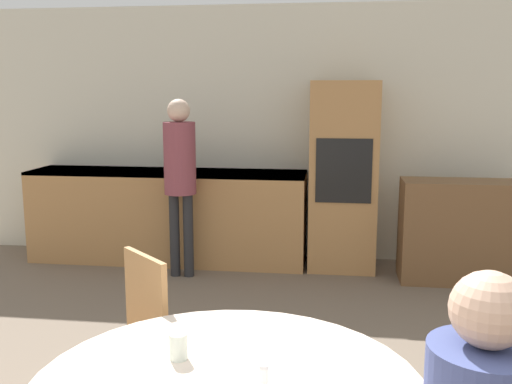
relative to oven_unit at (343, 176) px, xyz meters
name	(u,v)px	position (x,y,z in m)	size (l,w,h in m)	color
wall_back	(281,134)	(-0.64, 0.34, 0.38)	(6.79, 0.05, 2.60)	beige
kitchen_counter	(168,215)	(-1.77, -0.01, -0.43)	(2.82, 0.60, 0.94)	#AD7A47
oven_unit	(343,176)	(0.00, 0.00, 0.00)	(0.64, 0.59, 1.83)	#AD7A47
sideboard	(467,232)	(1.13, -0.31, -0.45)	(1.19, 0.45, 0.94)	brown
chair_far_left	(131,345)	(-1.05, -3.12, -0.39)	(0.57, 0.57, 0.96)	#AD7A47
person_standing	(180,167)	(-1.50, -0.49, 0.13)	(0.30, 0.30, 1.67)	#262628
cup	(178,346)	(-0.65, -3.67, -0.11)	(0.07, 0.07, 0.10)	silver
salt_shaker	(264,377)	(-0.32, -3.84, -0.12)	(0.03, 0.03, 0.09)	white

